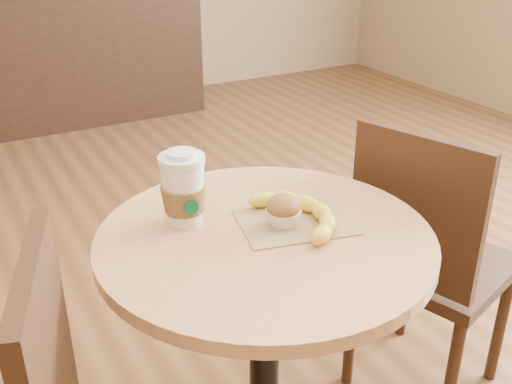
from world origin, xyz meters
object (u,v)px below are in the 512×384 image
(coffee_cup, at_px, (183,191))
(banana, at_px, (302,213))
(muffin, at_px, (283,211))
(chair_right, at_px, (427,258))
(cafe_table, at_px, (265,315))

(coffee_cup, distance_m, banana, 0.26)
(coffee_cup, bearing_deg, banana, -24.84)
(coffee_cup, relative_size, muffin, 2.13)
(muffin, bearing_deg, chair_right, 6.18)
(coffee_cup, bearing_deg, chair_right, -1.24)
(cafe_table, distance_m, chair_right, 0.57)
(cafe_table, xyz_separation_m, muffin, (0.05, 0.01, 0.25))
(cafe_table, relative_size, coffee_cup, 4.52)
(chair_right, xyz_separation_m, coffee_cup, (-0.69, 0.06, 0.34))
(coffee_cup, bearing_deg, muffin, -29.68)
(chair_right, distance_m, muffin, 0.60)
(chair_right, distance_m, banana, 0.55)
(banana, bearing_deg, cafe_table, -178.24)
(coffee_cup, height_order, muffin, coffee_cup)
(muffin, relative_size, banana, 0.29)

